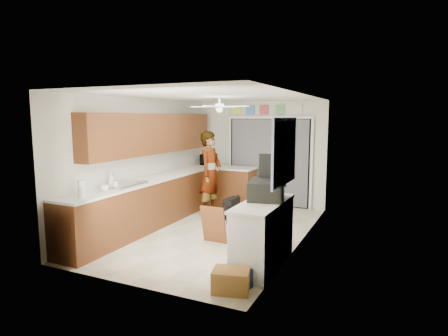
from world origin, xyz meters
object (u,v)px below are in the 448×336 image
(microwave, at_px, (209,159))
(suitcase, at_px, (266,190))
(cup, at_px, (105,188))
(paper_towel_roll, at_px, (81,188))
(navy_crate, at_px, (234,279))
(cardboard_box, at_px, (231,281))
(soap_bottle, at_px, (111,179))
(dog, at_px, (232,207))
(man, at_px, (210,174))

(microwave, relative_size, suitcase, 0.74)
(microwave, distance_m, cup, 3.76)
(paper_towel_roll, xyz_separation_m, navy_crate, (2.60, -0.11, -0.94))
(paper_towel_roll, bearing_deg, navy_crate, -2.40)
(microwave, relative_size, cardboard_box, 1.07)
(soap_bottle, relative_size, navy_crate, 0.67)
(suitcase, relative_size, dog, 1.01)
(paper_towel_roll, bearing_deg, dog, 65.85)
(cup, relative_size, paper_towel_roll, 0.54)
(suitcase, bearing_deg, man, 121.37)
(man, bearing_deg, cup, 167.89)
(microwave, xyz_separation_m, paper_towel_roll, (-0.08, -4.17, -0.02))
(suitcase, xyz_separation_m, man, (-1.94, 2.03, -0.16))
(navy_crate, height_order, dog, dog)
(man, height_order, dog, man)
(cup, height_order, suitcase, suitcase)
(cup, height_order, dog, cup)
(cup, relative_size, suitcase, 0.19)
(cup, bearing_deg, microwave, 90.25)
(cardboard_box, bearing_deg, suitcase, 86.45)
(microwave, distance_m, man, 1.38)
(microwave, height_order, suitcase, suitcase)
(soap_bottle, distance_m, cardboard_box, 2.99)
(cup, height_order, navy_crate, cup)
(soap_bottle, distance_m, navy_crate, 2.96)
(paper_towel_roll, height_order, man, man)
(microwave, xyz_separation_m, navy_crate, (2.52, -4.28, -0.95))
(cup, distance_m, cardboard_box, 2.71)
(man, bearing_deg, dog, -98.56)
(suitcase, bearing_deg, paper_towel_roll, -173.15)
(paper_towel_roll, relative_size, suitcase, 0.36)
(suitcase, bearing_deg, cup, 179.07)
(man, distance_m, dog, 0.87)
(cup, xyz_separation_m, navy_crate, (2.50, -0.52, -0.87))
(navy_crate, bearing_deg, cup, 168.34)
(soap_bottle, height_order, man, man)
(suitcase, distance_m, cardboard_box, 1.47)
(soap_bottle, bearing_deg, navy_crate, -17.79)
(microwave, xyz_separation_m, dog, (1.20, -1.31, -0.82))
(cup, distance_m, paper_towel_roll, 0.42)
(suitcase, bearing_deg, navy_crate, -106.17)
(microwave, distance_m, suitcase, 4.15)
(microwave, distance_m, cardboard_box, 5.13)
(microwave, xyz_separation_m, man, (0.65, -1.21, -0.16))
(paper_towel_roll, relative_size, man, 0.13)
(soap_bottle, relative_size, suitcase, 0.41)
(soap_bottle, xyz_separation_m, cardboard_box, (2.67, -0.95, -0.93))
(soap_bottle, relative_size, paper_towel_roll, 1.13)
(soap_bottle, distance_m, suitcase, 2.75)
(paper_towel_roll, xyz_separation_m, dog, (1.28, 2.86, -0.80))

